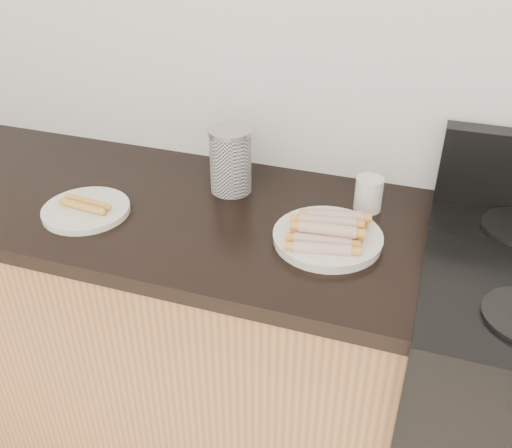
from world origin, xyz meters
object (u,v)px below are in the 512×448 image
(canister, at_px, (231,160))
(mug, at_px, (369,194))
(main_plate, at_px, (327,239))
(side_plate, at_px, (86,210))

(canister, xyz_separation_m, mug, (0.37, 0.02, -0.05))
(mug, bearing_deg, main_plate, -109.27)
(mug, bearing_deg, side_plate, -159.82)
(main_plate, xyz_separation_m, mug, (0.06, 0.18, 0.04))
(main_plate, height_order, mug, mug)
(side_plate, height_order, canister, canister)
(side_plate, bearing_deg, main_plate, 6.21)
(canister, distance_m, mug, 0.37)
(main_plate, bearing_deg, side_plate, -173.79)
(canister, bearing_deg, side_plate, -143.06)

